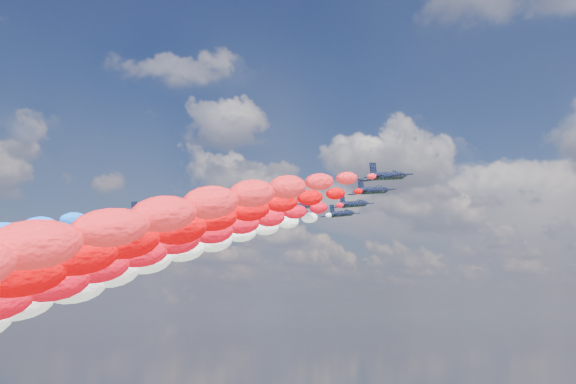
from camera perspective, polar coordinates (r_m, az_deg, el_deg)
The scene contains 14 objects.
jet_0 at distance 156.61m, azimuth -11.39°, elevation -1.55°, with size 8.95×12.00×2.64m, color black, non-canonical shape.
jet_1 at distance 154.55m, azimuth -5.27°, elevation -1.60°, with size 8.95×12.00×2.64m, color black, non-canonical shape.
jet_2 at distance 155.58m, azimuth 0.20°, elevation -1.70°, with size 8.95×12.00×2.64m, color black, non-canonical shape.
trail_2 at distance 118.28m, azimuth -15.79°, elevation -5.97°, with size 6.59×100.21×34.89m, color #0738EB, non-canonical shape.
jet_3 at distance 146.18m, azimuth 1.40°, elevation -1.15°, with size 8.95×12.00×2.64m, color black, non-canonical shape.
trail_3 at distance 108.29m, azimuth -15.61°, elevation -5.63°, with size 6.59×100.21×34.89m, color white, non-canonical shape.
jet_4 at distance 158.09m, azimuth 4.45°, elevation -1.80°, with size 8.95×12.00×2.64m, color black, non-canonical shape.
trail_4 at distance 117.68m, azimuth -9.99°, elevation -6.18°, with size 6.59×100.21×34.89m, color white, non-canonical shape.
jet_5 at distance 144.47m, azimuth 5.42°, elevation -1.00°, with size 8.95×12.00×2.64m, color black, non-canonical shape.
trail_5 at distance 103.74m, azimuth -10.56°, elevation -5.66°, with size 6.59×100.21×34.89m, color red, non-canonical shape.
jet_6 at distance 128.99m, azimuth 7.02°, elevation 0.13°, with size 8.95×12.00×2.64m, color black, non-canonical shape.
trail_6 at distance 87.65m, azimuth -11.08°, elevation -4.86°, with size 6.59×100.21×34.89m, color #D80005, non-canonical shape.
jet_7 at distance 115.90m, azimuth 8.22°, elevation 1.31°, with size 8.95×12.00×2.64m, color black, non-canonical shape.
trail_7 at distance 74.28m, azimuth -12.47°, elevation -3.90°, with size 6.59×100.21×34.89m, color red, non-canonical shape.
Camera 1 is at (87.26, -104.03, 75.59)m, focal length 43.19 mm.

